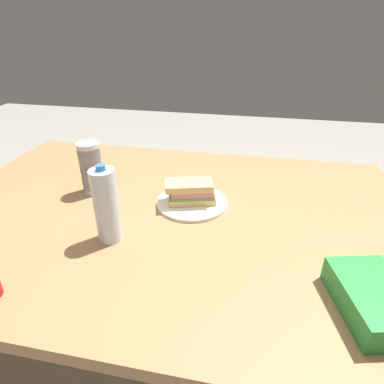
% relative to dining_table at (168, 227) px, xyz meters
% --- Properties ---
extents(ground_plane, '(8.00, 8.00, 0.00)m').
position_rel_dining_table_xyz_m(ground_plane, '(0.00, 0.00, -0.65)').
color(ground_plane, gray).
extents(dining_table, '(1.71, 1.18, 0.73)m').
position_rel_dining_table_xyz_m(dining_table, '(0.00, 0.00, 0.00)').
color(dining_table, '#9E7047').
rests_on(dining_table, ground_plane).
extents(paper_plate, '(0.26, 0.26, 0.01)m').
position_rel_dining_table_xyz_m(paper_plate, '(-0.08, -0.07, 0.08)').
color(paper_plate, white).
rests_on(paper_plate, dining_table).
extents(sandwich, '(0.20, 0.14, 0.08)m').
position_rel_dining_table_xyz_m(sandwich, '(-0.07, -0.06, 0.12)').
color(sandwich, '#DBB26B').
rests_on(sandwich, paper_plate).
extents(chip_bag, '(0.20, 0.26, 0.07)m').
position_rel_dining_table_xyz_m(chip_bag, '(-0.59, 0.34, 0.11)').
color(chip_bag, '#268C38').
rests_on(chip_bag, dining_table).
extents(water_bottle_tall, '(0.07, 0.07, 0.25)m').
position_rel_dining_table_xyz_m(water_bottle_tall, '(0.13, 0.20, 0.19)').
color(water_bottle_tall, silver).
rests_on(water_bottle_tall, dining_table).
extents(plastic_cup_stack, '(0.08, 0.08, 0.20)m').
position_rel_dining_table_xyz_m(plastic_cup_stack, '(0.32, -0.09, 0.17)').
color(plastic_cup_stack, silver).
rests_on(plastic_cup_stack, dining_table).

